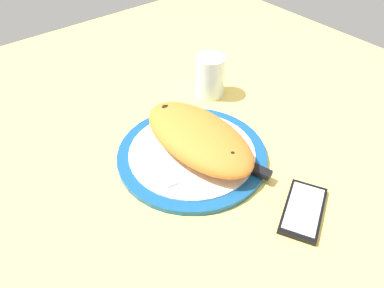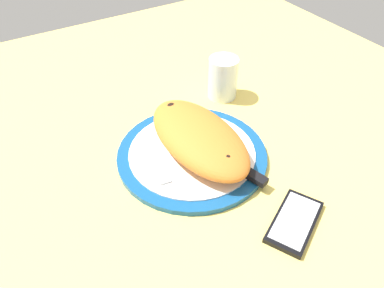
% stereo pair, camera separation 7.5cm
% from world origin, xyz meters
% --- Properties ---
extents(ground_plane, '(1.50, 1.50, 0.03)m').
position_xyz_m(ground_plane, '(0.00, 0.00, -0.01)').
color(ground_plane, '#EACC60').
extents(plate, '(0.31, 0.31, 0.02)m').
position_xyz_m(plate, '(0.00, 0.00, 0.01)').
color(plate, navy).
rests_on(plate, ground_plane).
extents(calzone, '(0.28, 0.15, 0.06)m').
position_xyz_m(calzone, '(-0.00, 0.02, 0.05)').
color(calzone, orange).
rests_on(calzone, plate).
extents(fork, '(0.16, 0.04, 0.00)m').
position_xyz_m(fork, '(-0.01, -0.08, 0.02)').
color(fork, silver).
rests_on(fork, plate).
extents(knife, '(0.22, 0.08, 0.01)m').
position_xyz_m(knife, '(0.08, 0.05, 0.02)').
color(knife, silver).
rests_on(knife, plate).
extents(smartphone, '(0.12, 0.14, 0.01)m').
position_xyz_m(smartphone, '(0.24, 0.06, 0.01)').
color(smartphone, black).
rests_on(smartphone, ground_plane).
extents(water_glass, '(0.07, 0.07, 0.10)m').
position_xyz_m(water_glass, '(-0.15, 0.18, 0.04)').
color(water_glass, silver).
rests_on(water_glass, ground_plane).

